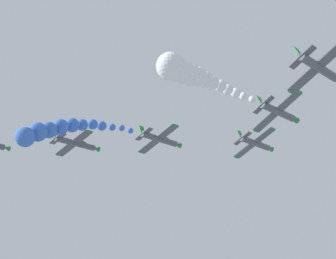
{
  "coord_description": "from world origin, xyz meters",
  "views": [
    {
      "loc": [
        59.1,
        -63.86,
        97.68
      ],
      "look_at": [
        0.0,
        0.0,
        125.76
      ],
      "focal_mm": 57.68,
      "sensor_mm": 36.0,
      "label": 1
    }
  ],
  "objects_px": {
    "airplane_lead": "(255,143)",
    "airplane_right_outer": "(319,68)",
    "airplane_right_inner": "(278,112)",
    "airplane_left_inner": "(160,139)",
    "airplane_left_outer": "(76,143)"
  },
  "relations": [
    {
      "from": "airplane_left_inner",
      "to": "airplane_left_outer",
      "type": "xyz_separation_m",
      "value": [
        -12.95,
        -9.18,
        -0.19
      ]
    },
    {
      "from": "airplane_left_outer",
      "to": "airplane_right_outer",
      "type": "bearing_deg",
      "value": -0.65
    },
    {
      "from": "airplane_lead",
      "to": "airplane_right_outer",
      "type": "relative_size",
      "value": 1.0
    },
    {
      "from": "airplane_lead",
      "to": "airplane_right_inner",
      "type": "distance_m",
      "value": 17.94
    },
    {
      "from": "airplane_lead",
      "to": "airplane_right_inner",
      "type": "xyz_separation_m",
      "value": [
        12.74,
        -12.63,
        -0.21
      ]
    },
    {
      "from": "airplane_right_outer",
      "to": "airplane_lead",
      "type": "bearing_deg",
      "value": 137.39
    },
    {
      "from": "airplane_lead",
      "to": "airplane_left_inner",
      "type": "distance_m",
      "value": 17.93
    },
    {
      "from": "airplane_left_inner",
      "to": "airplane_left_outer",
      "type": "bearing_deg",
      "value": -144.68
    },
    {
      "from": "airplane_lead",
      "to": "airplane_left_inner",
      "type": "height_order",
      "value": "airplane_lead"
    },
    {
      "from": "airplane_left_outer",
      "to": "airplane_right_outer",
      "type": "distance_m",
      "value": 50.02
    },
    {
      "from": "airplane_left_inner",
      "to": "airplane_right_inner",
      "type": "xyz_separation_m",
      "value": [
        24.56,
        0.85,
        -0.44
      ]
    },
    {
      "from": "airplane_left_inner",
      "to": "airplane_right_outer",
      "type": "height_order",
      "value": "airplane_right_outer"
    },
    {
      "from": "airplane_left_inner",
      "to": "airplane_left_outer",
      "type": "relative_size",
      "value": 1.0
    },
    {
      "from": "airplane_left_inner",
      "to": "airplane_left_outer",
      "type": "height_order",
      "value": "airplane_left_inner"
    },
    {
      "from": "airplane_right_inner",
      "to": "airplane_right_outer",
      "type": "bearing_deg",
      "value": -40.28
    }
  ]
}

